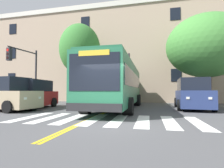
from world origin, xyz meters
TOP-DOWN VIEW (x-y plane):
  - ground_plane at (0.00, 0.00)m, footprint 120.00×120.00m
  - crosswalk at (-0.25, 1.06)m, footprint 8.49×3.52m
  - lane_line_yellow_inner at (-1.08, 15.06)m, footprint 0.12×36.00m
  - lane_line_yellow_outer at (-0.92, 15.06)m, footprint 0.12×36.00m
  - city_bus at (-0.71, 6.36)m, footprint 3.11×11.77m
  - car_red_near_lane at (-7.02, 4.88)m, footprint 2.41×4.75m
  - car_navy_far_lane at (4.72, 6.96)m, footprint 2.52×4.91m
  - car_white_behind_bus at (-1.28, 14.67)m, footprint 2.44×4.95m
  - car_tan_cross_street at (-7.84, 3.14)m, footprint 4.92×2.70m
  - traffic_light_far_corner at (-8.87, 6.22)m, footprint 0.57×3.11m
  - traffic_light_overhead at (-0.16, 7.40)m, footprint 0.35×4.23m
  - street_tree_curbside_large at (6.48, 9.54)m, footprint 9.24×9.11m
  - street_tree_curbside_small at (-5.56, 10.37)m, footprint 5.74×5.86m
  - building_facade at (-0.88, 17.02)m, footprint 40.21×7.20m

SIDE VIEW (x-z plane):
  - ground_plane at x=0.00m, z-range 0.00..0.00m
  - lane_line_yellow_inner at x=-1.08m, z-range 0.00..0.01m
  - lane_line_yellow_outer at x=-0.92m, z-range 0.00..0.01m
  - crosswalk at x=-0.25m, z-range 0.00..0.01m
  - car_red_near_lane at x=-7.02m, z-range -0.05..2.12m
  - car_tan_cross_street at x=-7.84m, z-range -0.06..2.17m
  - car_navy_far_lane at x=4.72m, z-range -0.05..2.18m
  - car_white_behind_bus at x=-1.28m, z-range -0.07..2.32m
  - city_bus at x=-0.71m, z-range 0.16..3.55m
  - traffic_light_overhead at x=-0.16m, z-range 0.81..5.63m
  - traffic_light_far_corner at x=-8.87m, z-range 0.92..6.04m
  - street_tree_curbside_large at x=6.48m, z-range 1.22..9.09m
  - street_tree_curbside_small at x=-5.56m, z-range 1.49..9.93m
  - building_facade at x=-0.88m, z-range 0.01..12.29m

